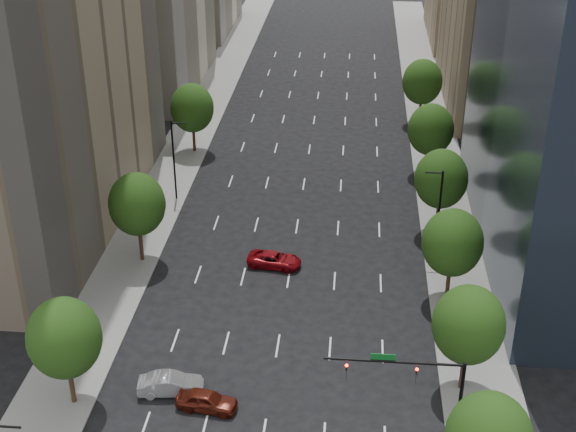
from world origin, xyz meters
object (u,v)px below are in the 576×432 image
(car_silver, at_px, (171,384))
(car_maroon, at_px, (207,400))
(traffic_signal, at_px, (424,384))
(car_red_far, at_px, (274,260))

(car_silver, bearing_deg, car_maroon, -124.53)
(traffic_signal, bearing_deg, car_silver, 168.26)
(car_silver, relative_size, car_red_far, 0.95)
(car_silver, bearing_deg, car_red_far, -25.12)
(traffic_signal, xyz_separation_m, car_maroon, (-14.84, 2.21, -4.42))
(traffic_signal, height_order, car_red_far, traffic_signal)
(car_maroon, distance_m, car_silver, 3.30)
(traffic_signal, xyz_separation_m, car_red_far, (-12.03, 22.09, -4.48))
(car_silver, xyz_separation_m, car_red_far, (5.76, 18.39, -0.09))
(traffic_signal, relative_size, car_silver, 1.92)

